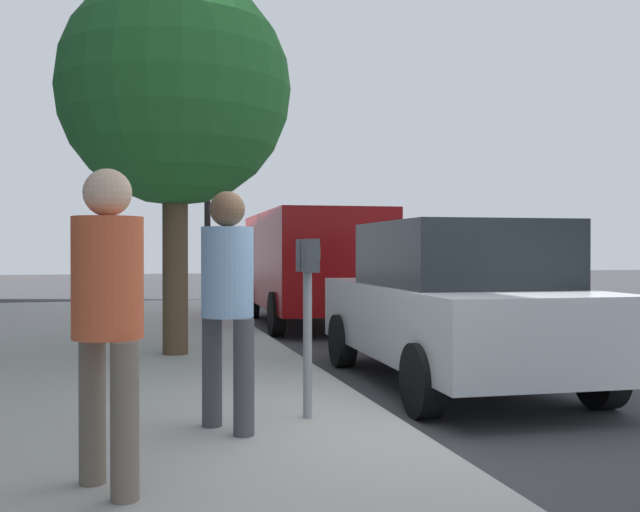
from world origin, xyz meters
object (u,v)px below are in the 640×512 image
object	(u,v)px
street_tree	(175,91)
parked_sedan_near	(454,303)
parking_meter	(308,289)
pedestrian_at_meter	(227,290)
pedestrian_bystander	(108,301)
parked_van_far	(311,261)
traffic_signal	(213,193)

from	to	relation	value
street_tree	parked_sedan_near	bearing A→B (deg)	-126.82
parking_meter	pedestrian_at_meter	world-z (taller)	pedestrian_at_meter
parking_meter	pedestrian_bystander	world-z (taller)	pedestrian_bystander
parked_sedan_near	street_tree	size ratio (longest dim) A/B	0.92
pedestrian_bystander	parked_van_far	size ratio (longest dim) A/B	0.34
pedestrian_bystander	parked_sedan_near	bearing A→B (deg)	13.99
pedestrian_at_meter	parked_van_far	xyz separation A→B (m)	(8.54, -2.71, 0.07)
pedestrian_at_meter	pedestrian_bystander	bearing A→B (deg)	-154.08
pedestrian_bystander	street_tree	xyz separation A→B (m)	(5.30, -0.66, 2.29)
pedestrian_at_meter	parked_sedan_near	bearing A→B (deg)	6.13
parking_meter	parked_sedan_near	size ratio (longest dim) A/B	0.32
parked_sedan_near	parking_meter	bearing A→B (deg)	130.01
parking_meter	pedestrian_bystander	xyz separation A→B (m)	(-1.44, 1.47, 0.03)
street_tree	pedestrian_at_meter	bearing A→B (deg)	-177.95
parking_meter	traffic_signal	world-z (taller)	traffic_signal
parking_meter	parked_sedan_near	xyz separation A→B (m)	(1.72, -2.04, -0.27)
pedestrian_bystander	traffic_signal	xyz separation A→B (m)	(10.19, -1.64, 1.38)
parked_sedan_near	street_tree	xyz separation A→B (m)	(2.14, 2.86, 2.59)
parked_van_far	street_tree	xyz separation A→B (m)	(-4.43, 2.86, 2.23)
pedestrian_at_meter	parked_sedan_near	distance (m)	3.36
parked_sedan_near	pedestrian_bystander	bearing A→B (deg)	131.98
parking_meter	pedestrian_bystander	size ratio (longest dim) A/B	0.80
pedestrian_bystander	street_tree	bearing A→B (deg)	54.95
parking_meter	parked_van_far	xyz separation A→B (m)	(8.28, -2.05, 0.09)
parked_sedan_near	parked_van_far	xyz separation A→B (m)	(6.57, -0.00, 0.36)
pedestrian_at_meter	traffic_signal	distance (m)	9.15
pedestrian_at_meter	street_tree	xyz separation A→B (m)	(4.11, 0.15, 2.30)
parked_sedan_near	traffic_signal	world-z (taller)	traffic_signal
pedestrian_bystander	traffic_signal	world-z (taller)	traffic_signal
parking_meter	parked_van_far	size ratio (longest dim) A/B	0.27
pedestrian_at_meter	street_tree	size ratio (longest dim) A/B	0.36
street_tree	traffic_signal	bearing A→B (deg)	-11.43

